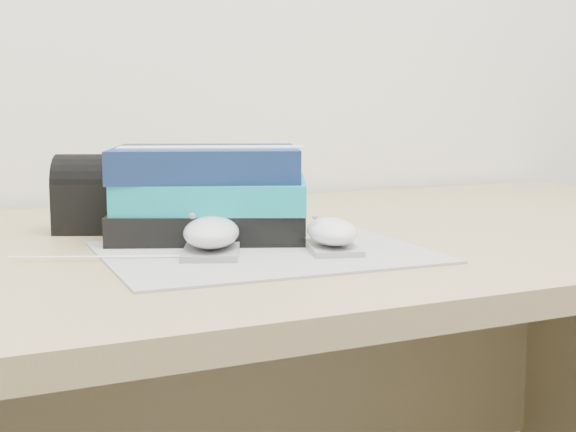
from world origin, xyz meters
name	(u,v)px	position (x,y,z in m)	size (l,w,h in m)	color
desk	(266,386)	(0.00, 1.64, 0.50)	(1.60, 0.80, 0.73)	#A2895A
mousepad	(264,252)	(-0.08, 1.45, 0.73)	(0.36, 0.28, 0.00)	gray
mouse_rear	(211,236)	(-0.14, 1.46, 0.75)	(0.10, 0.13, 0.05)	gray
mouse_front	(332,234)	(-0.01, 1.43, 0.75)	(0.08, 0.11, 0.04)	#9A9A9D
usb_cable	(103,257)	(-0.26, 1.49, 0.73)	(0.00, 0.00, 0.20)	white
book_stack	(210,193)	(-0.10, 1.58, 0.79)	(0.30, 0.27, 0.12)	black
pouch	(101,194)	(-0.22, 1.69, 0.78)	(0.14, 0.12, 0.10)	black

